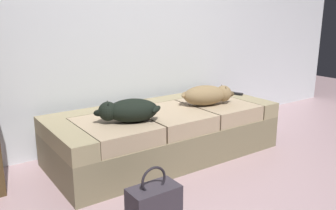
% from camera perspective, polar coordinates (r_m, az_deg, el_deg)
% --- Properties ---
extents(ground_plane, '(10.00, 10.00, 0.00)m').
position_cam_1_polar(ground_plane, '(2.56, 14.65, -15.86)').
color(ground_plane, '#A7878C').
extents(couch, '(2.05, 0.88, 0.44)m').
position_cam_1_polar(couch, '(3.24, -0.52, -4.45)').
color(couch, '#776D51').
rests_on(couch, ground).
extents(dog_dark, '(0.52, 0.36, 0.18)m').
position_cam_1_polar(dog_dark, '(2.80, -6.36, -0.87)').
color(dog_dark, black).
rests_on(dog_dark, couch).
extents(dog_tan, '(0.54, 0.34, 0.19)m').
position_cam_1_polar(dog_tan, '(3.33, 6.41, 1.61)').
color(dog_tan, olive).
rests_on(dog_tan, couch).
extents(tv_remote, '(0.09, 0.16, 0.02)m').
position_cam_1_polar(tv_remote, '(3.81, 10.82, 1.83)').
color(tv_remote, black).
rests_on(tv_remote, couch).
extents(handbag, '(0.32, 0.18, 0.38)m').
position_cam_1_polar(handbag, '(2.29, -2.27, -15.60)').
color(handbag, '#322C34').
rests_on(handbag, ground).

